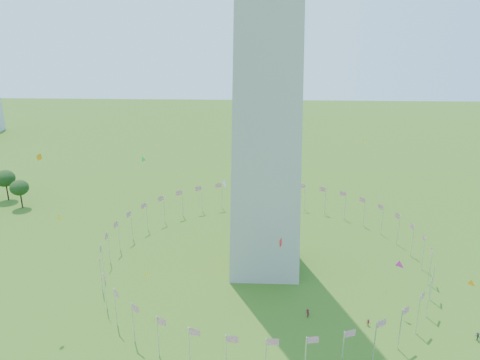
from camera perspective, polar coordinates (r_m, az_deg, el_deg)
flag_ring at (r=120.41m, az=2.95°, el=-8.58°), size 80.24×80.24×9.00m
kites_aloft at (r=90.94m, az=9.87°, el=-6.80°), size 104.47×74.64×31.56m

